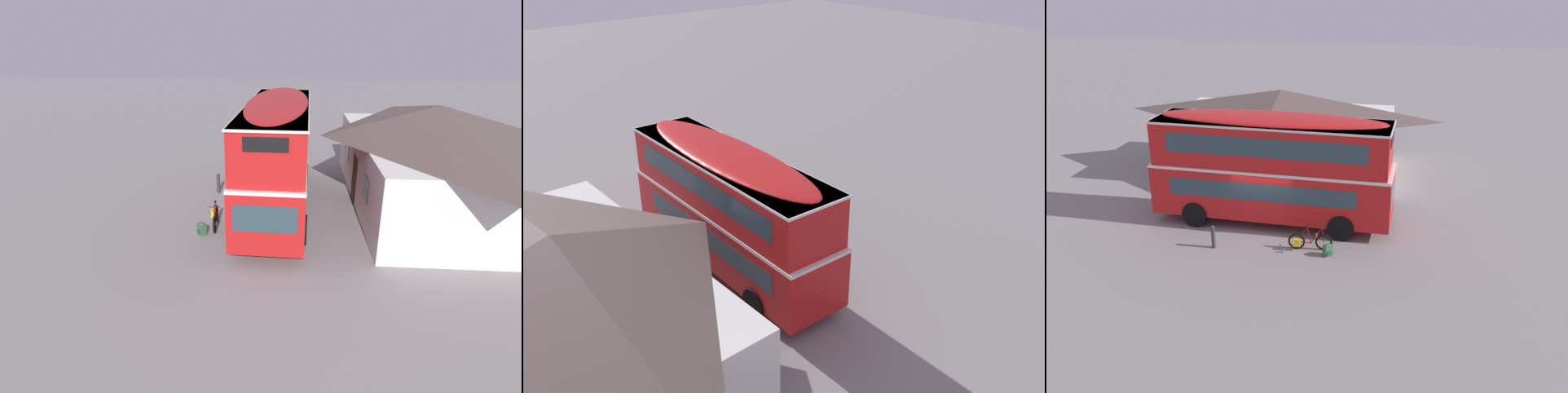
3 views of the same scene
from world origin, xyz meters
The scene contains 7 objects.
ground_plane centered at (0.00, 0.00, 0.00)m, with size 120.00×120.00×0.00m, color gray.
double_decker_bus centered at (0.23, 0.70, 2.64)m, with size 10.34×2.99×4.79m.
touring_bicycle centered at (2.18, -1.68, 0.37)m, with size 1.75×0.56×1.06m.
backpack_on_ground centered at (3.00, -2.06, 0.26)m, with size 0.39×0.38×0.51m.
water_bottle_blue_sports centered at (1.25, -2.10, 0.10)m, with size 0.07×0.07×0.21m.
pub_building centered at (-0.86, 7.49, 2.24)m, with size 12.10×7.19×4.39m.
kerb_bollard centered at (-1.58, -2.16, 0.50)m, with size 0.16×0.16×0.97m.
Camera 1 is at (16.83, 1.11, 7.02)m, focal length 28.20 mm.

